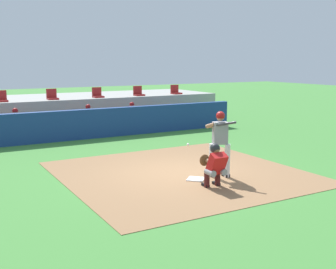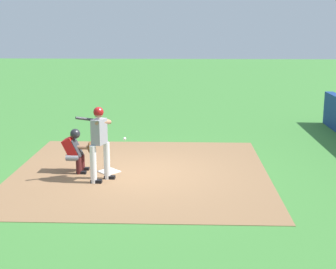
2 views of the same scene
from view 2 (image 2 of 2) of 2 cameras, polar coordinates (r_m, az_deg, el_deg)
name	(u,v)px [view 2 (image 2 of 2)]	position (r m, az deg, el deg)	size (l,w,h in m)	color
ground_plane	(140,173)	(12.25, -3.28, -4.54)	(80.00, 80.00, 0.00)	#428438
dirt_infield	(140,172)	(12.25, -3.29, -4.51)	(6.40, 6.40, 0.01)	#936B47
home_plate	(109,171)	(12.34, -7.00, -4.36)	(0.44, 0.44, 0.02)	white
batter_at_plate	(100,139)	(11.43, -8.10, -0.54)	(0.59, 0.86, 1.80)	silver
catcher_crouched	(76,149)	(12.33, -10.80, -1.68)	(0.49, 1.60, 1.13)	gray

